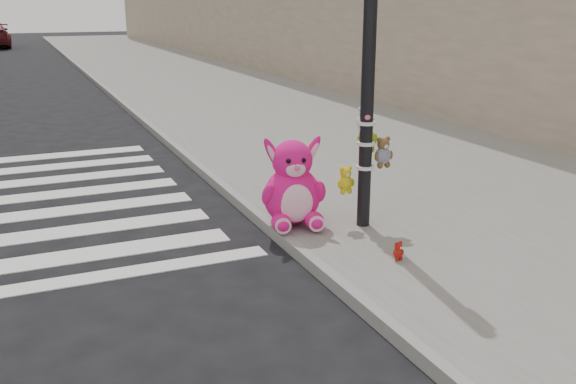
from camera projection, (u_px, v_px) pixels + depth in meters
name	position (u px, v px, depth m)	size (l,w,h in m)	color
ground	(204.00, 344.00, 5.55)	(120.00, 120.00, 0.00)	black
sidewalk_near	(284.00, 115.00, 16.23)	(7.00, 80.00, 0.14)	slate
curb_edge	(148.00, 125.00, 14.92)	(0.12, 80.00, 0.15)	gray
signal_pole	(368.00, 92.00, 7.63)	(0.67, 0.50, 4.00)	black
pink_bunny	(293.00, 189.00, 7.96)	(0.85, 0.95, 1.15)	#F31481
red_teddy	(398.00, 251.00, 6.95)	(0.15, 0.10, 0.22)	#AE1911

